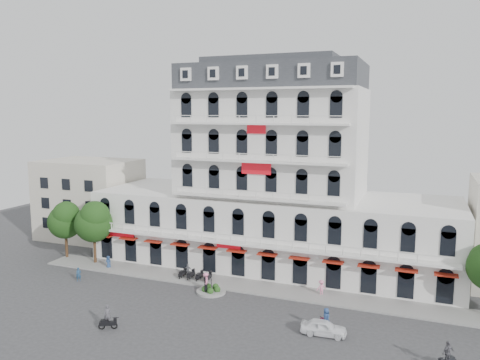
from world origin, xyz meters
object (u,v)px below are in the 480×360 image
(rider_northeast, at_px, (448,355))
(parked_car, at_px, (324,327))
(rider_center, at_px, (206,282))
(rider_west, at_px, (108,318))
(rider_east, at_px, (326,320))

(rider_northeast, bearing_deg, parked_car, -56.60)
(parked_car, relative_size, rider_northeast, 1.76)
(rider_northeast, distance_m, rider_center, 24.73)
(rider_west, relative_size, rider_center, 1.06)
(rider_west, bearing_deg, rider_east, -7.91)
(rider_northeast, height_order, rider_center, rider_northeast)
(parked_car, height_order, rider_east, rider_east)
(rider_east, bearing_deg, rider_northeast, -148.32)
(rider_east, bearing_deg, parked_car, 130.23)
(rider_west, distance_m, rider_center, 11.99)
(rider_northeast, bearing_deg, rider_east, -60.18)
(rider_west, distance_m, rider_northeast, 28.31)
(rider_east, distance_m, rider_center, 14.64)
(rider_northeast, bearing_deg, rider_center, -61.77)
(rider_west, bearing_deg, rider_center, 40.75)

